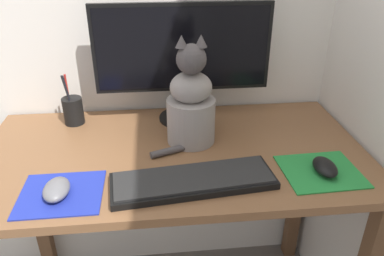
{
  "coord_description": "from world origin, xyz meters",
  "views": [
    {
      "loc": [
        -0.04,
        -0.97,
        1.34
      ],
      "look_at": [
        0.05,
        -0.06,
        0.86
      ],
      "focal_mm": 35.0,
      "sensor_mm": 36.0,
      "label": 1
    }
  ],
  "objects": [
    {
      "name": "desk",
      "position": [
        0.0,
        0.0,
        0.63
      ],
      "size": [
        1.16,
        0.61,
        0.76
      ],
      "color": "brown",
      "rests_on": "ground_plane"
    },
    {
      "name": "monitor",
      "position": [
        0.05,
        0.21,
        0.99
      ],
      "size": [
        0.58,
        0.17,
        0.4
      ],
      "color": "black",
      "rests_on": "desk"
    },
    {
      "name": "keyboard",
      "position": [
        0.04,
        -0.18,
        0.77
      ],
      "size": [
        0.44,
        0.18,
        0.02
      ],
      "rotation": [
        0.0,
        0.0,
        0.1
      ],
      "color": "black",
      "rests_on": "desk"
    },
    {
      "name": "mousepad_left",
      "position": [
        -0.29,
        -0.19,
        0.76
      ],
      "size": [
        0.21,
        0.18,
        0.0
      ],
      "rotation": [
        0.0,
        0.0,
        0.01
      ],
      "color": "#1E2D9E",
      "rests_on": "desk"
    },
    {
      "name": "mousepad_right",
      "position": [
        0.4,
        -0.16,
        0.76
      ],
      "size": [
        0.21,
        0.19,
        0.0
      ],
      "rotation": [
        0.0,
        0.0,
        0.04
      ],
      "color": "#238438",
      "rests_on": "desk"
    },
    {
      "name": "computer_mouse_left",
      "position": [
        -0.3,
        -0.19,
        0.78
      ],
      "size": [
        0.06,
        0.1,
        0.04
      ],
      "color": "slate",
      "rests_on": "mousepad_left"
    },
    {
      "name": "computer_mouse_right",
      "position": [
        0.4,
        -0.17,
        0.78
      ],
      "size": [
        0.06,
        0.1,
        0.03
      ],
      "color": "black",
      "rests_on": "mousepad_right"
    },
    {
      "name": "cat",
      "position": [
        0.06,
        0.05,
        0.88
      ],
      "size": [
        0.21,
        0.18,
        0.34
      ],
      "rotation": [
        0.0,
        0.0,
        0.0
      ],
      "color": "gray",
      "rests_on": "desk"
    },
    {
      "name": "pen_cup",
      "position": [
        -0.33,
        0.22,
        0.81
      ],
      "size": [
        0.07,
        0.07,
        0.18
      ],
      "color": "black",
      "rests_on": "desk"
    }
  ]
}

